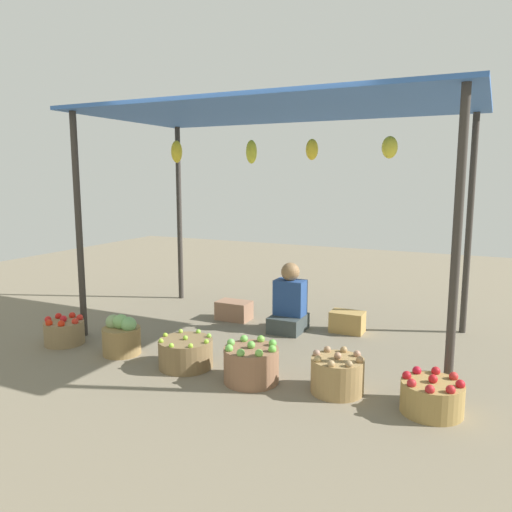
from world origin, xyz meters
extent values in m
plane|color=#776D58|center=(0.00, 0.00, 0.00)|extent=(14.00, 14.00, 0.00)
cylinder|color=#38332D|center=(-1.89, -0.95, 1.20)|extent=(0.07, 0.07, 2.40)
cylinder|color=#38332D|center=(1.89, -0.95, 1.20)|extent=(0.07, 0.07, 2.40)
cylinder|color=#38332D|center=(-1.89, 0.95, 1.20)|extent=(0.07, 0.07, 2.40)
cylinder|color=#38332D|center=(1.89, 0.95, 1.20)|extent=(0.07, 0.07, 2.40)
cube|color=#3662AC|center=(0.00, 0.00, 2.42)|extent=(4.07, 2.20, 0.04)
ellipsoid|color=yellow|center=(-1.17, -0.13, 2.01)|extent=(0.13, 0.13, 0.25)
ellipsoid|color=yellow|center=(-0.42, 0.27, 2.01)|extent=(0.12, 0.12, 0.27)
ellipsoid|color=yellow|center=(0.37, 0.08, 2.01)|extent=(0.13, 0.13, 0.22)
ellipsoid|color=yellow|center=(1.17, 0.02, 2.01)|extent=(0.15, 0.15, 0.21)
cube|color=#37403F|center=(0.09, 0.16, 0.09)|extent=(0.36, 0.44, 0.18)
cube|color=navy|center=(0.09, 0.21, 0.38)|extent=(0.34, 0.22, 0.40)
sphere|color=olive|center=(0.09, 0.21, 0.67)|extent=(0.21, 0.21, 0.21)
cylinder|color=olive|center=(-1.86, -1.26, 0.12)|extent=(0.41, 0.41, 0.24)
sphere|color=red|center=(-1.86, -1.26, 0.27)|extent=(0.07, 0.07, 0.07)
sphere|color=red|center=(-1.70, -1.26, 0.26)|extent=(0.07, 0.07, 0.07)
sphere|color=red|center=(-1.76, -1.13, 0.26)|extent=(0.07, 0.07, 0.07)
sphere|color=red|center=(-1.90, -1.10, 0.26)|extent=(0.07, 0.07, 0.07)
sphere|color=red|center=(-2.01, -1.19, 0.26)|extent=(0.07, 0.07, 0.07)
sphere|color=red|center=(-2.01, -1.33, 0.26)|extent=(0.07, 0.07, 0.07)
sphere|color=red|center=(-1.90, -1.42, 0.26)|extent=(0.07, 0.07, 0.07)
sphere|color=red|center=(-1.76, -1.38, 0.26)|extent=(0.07, 0.07, 0.07)
cylinder|color=olive|center=(-1.12, -1.24, 0.13)|extent=(0.37, 0.37, 0.27)
sphere|color=#7BB064|center=(-1.12, -1.24, 0.33)|extent=(0.15, 0.15, 0.15)
sphere|color=#74AC64|center=(-1.02, -1.24, 0.31)|extent=(0.15, 0.15, 0.15)
sphere|color=#83A366|center=(-1.21, -1.24, 0.31)|extent=(0.15, 0.15, 0.15)
cylinder|color=brown|center=(-0.35, -1.26, 0.13)|extent=(0.50, 0.50, 0.26)
sphere|color=#87C537|center=(-0.35, -1.26, 0.28)|extent=(0.04, 0.04, 0.04)
sphere|color=#8FC733|center=(-0.13, -1.26, 0.27)|extent=(0.04, 0.04, 0.04)
sphere|color=#85CB3E|center=(-0.20, -1.10, 0.27)|extent=(0.04, 0.04, 0.04)
sphere|color=#87CF3F|center=(-0.35, -1.04, 0.27)|extent=(0.04, 0.04, 0.04)
sphere|color=#94BE40|center=(-0.51, -1.10, 0.27)|extent=(0.04, 0.04, 0.04)
sphere|color=#92BC30|center=(-0.58, -1.26, 0.27)|extent=(0.04, 0.04, 0.04)
sphere|color=#8DC232|center=(-0.51, -1.42, 0.27)|extent=(0.04, 0.04, 0.04)
sphere|color=#90D035|center=(-0.35, -1.48, 0.27)|extent=(0.04, 0.04, 0.04)
sphere|color=#92C334|center=(-0.20, -1.42, 0.27)|extent=(0.04, 0.04, 0.04)
cylinder|color=#855E43|center=(0.34, -1.31, 0.15)|extent=(0.47, 0.47, 0.30)
sphere|color=#64AC45|center=(0.34, -1.31, 0.33)|extent=(0.07, 0.07, 0.07)
sphere|color=#62B440|center=(0.53, -1.31, 0.32)|extent=(0.07, 0.07, 0.07)
sphere|color=#61B745|center=(0.48, -1.17, 0.32)|extent=(0.07, 0.07, 0.07)
sphere|color=#73B643|center=(0.34, -1.11, 0.32)|extent=(0.07, 0.07, 0.07)
sphere|color=#65B348|center=(0.20, -1.17, 0.32)|extent=(0.07, 0.07, 0.07)
sphere|color=#68B04E|center=(0.14, -1.31, 0.32)|extent=(0.07, 0.07, 0.07)
sphere|color=#67B548|center=(0.20, -1.45, 0.32)|extent=(0.07, 0.07, 0.07)
sphere|color=#6AAC49|center=(0.34, -1.50, 0.32)|extent=(0.07, 0.07, 0.07)
sphere|color=#73B447|center=(0.48, -1.45, 0.32)|extent=(0.07, 0.07, 0.07)
cylinder|color=#9A7A4A|center=(1.06, -1.20, 0.14)|extent=(0.43, 0.43, 0.28)
sphere|color=#A77A5A|center=(1.06, -1.20, 0.31)|extent=(0.06, 0.06, 0.06)
sphere|color=#A77E53|center=(1.24, -1.20, 0.30)|extent=(0.06, 0.06, 0.06)
sphere|color=#A57A60|center=(1.19, -1.07, 0.30)|extent=(0.06, 0.06, 0.06)
sphere|color=#9E7D51|center=(1.06, -1.02, 0.30)|extent=(0.06, 0.06, 0.06)
sphere|color=#997555|center=(0.94, -1.07, 0.30)|extent=(0.06, 0.06, 0.06)
sphere|color=#9A7560|center=(0.88, -1.20, 0.30)|extent=(0.06, 0.06, 0.06)
sphere|color=#A48957|center=(0.94, -1.33, 0.30)|extent=(0.06, 0.06, 0.06)
sphere|color=#A78457|center=(1.06, -1.38, 0.30)|extent=(0.06, 0.06, 0.06)
sphere|color=#967850|center=(1.19, -1.33, 0.30)|extent=(0.06, 0.06, 0.06)
cylinder|color=olive|center=(1.80, -1.25, 0.12)|extent=(0.46, 0.46, 0.24)
sphere|color=red|center=(1.80, -1.25, 0.26)|extent=(0.07, 0.07, 0.07)
sphere|color=red|center=(1.99, -1.25, 0.26)|extent=(0.07, 0.07, 0.07)
sphere|color=red|center=(1.93, -1.11, 0.26)|extent=(0.07, 0.07, 0.07)
sphere|color=red|center=(1.80, -1.06, 0.26)|extent=(0.07, 0.07, 0.07)
sphere|color=red|center=(1.67, -1.11, 0.26)|extent=(0.07, 0.07, 0.07)
sphere|color=#B4161F|center=(1.61, -1.25, 0.26)|extent=(0.07, 0.07, 0.07)
sphere|color=#B12025|center=(1.67, -1.38, 0.26)|extent=(0.07, 0.07, 0.07)
sphere|color=#B01F21|center=(1.80, -1.43, 0.26)|extent=(0.07, 0.07, 0.07)
sphere|color=red|center=(1.93, -1.38, 0.26)|extent=(0.07, 0.07, 0.07)
cube|color=#AB8647|center=(0.71, 0.40, 0.12)|extent=(0.37, 0.24, 0.24)
cube|color=#956B51|center=(-0.68, 0.30, 0.11)|extent=(0.41, 0.27, 0.23)
camera|label=1|loc=(2.13, -4.99, 1.74)|focal=35.39mm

